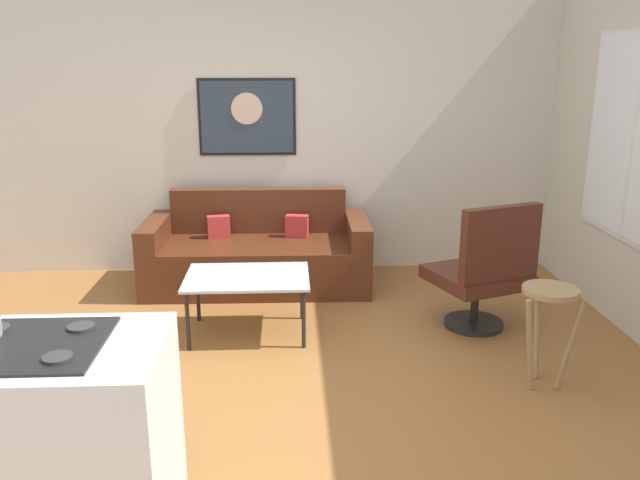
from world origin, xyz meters
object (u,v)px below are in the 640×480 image
couch (258,255)px  bar_stool (549,310)px  armchair (485,271)px  coffee_table (247,281)px  wall_painting (247,117)px

couch → bar_stool: bearing=-46.9°
armchair → coffee_table: bearing=179.2°
coffee_table → armchair: (1.75, -0.02, 0.06)m
coffee_table → wall_painting: wall_painting is taller
couch → coffee_table: 1.10m
wall_painting → armchair: bearing=-40.9°
coffee_table → couch: bearing=88.7°
couch → armchair: size_ratio=2.00×
armchair → bar_stool: (0.13, -0.87, 0.04)m
couch → wall_painting: 1.27m
armchair → wall_painting: size_ratio=1.11×
couch → wall_painting: wall_painting is taller
couch → bar_stool: (1.85, -1.98, 0.23)m
wall_painting → bar_stool: bearing=-51.4°
armchair → wall_painting: bearing=139.1°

